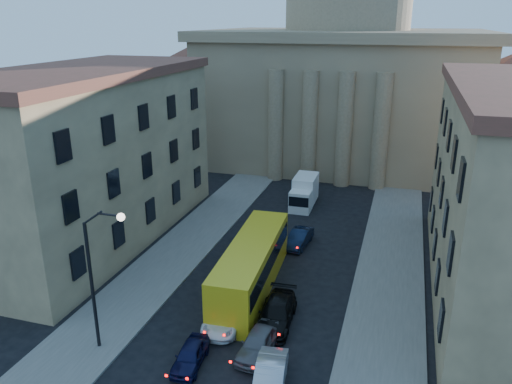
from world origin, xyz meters
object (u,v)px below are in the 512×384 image
Objects in this scene: car_left_near at (190,355)px; car_right_near at (270,377)px; box_truck at (304,193)px; city_bus at (252,264)px; street_lamp at (98,269)px.

car_left_near is 0.82× the size of car_right_near.
box_truck is at bearing 90.27° from car_right_near.
box_truck reaches higher than car_left_near.
city_bus is at bearing 80.03° from car_left_near.
car_right_near is 27.55m from box_truck.
street_lamp reaches higher than box_truck.
car_left_near is 9.17m from city_bus.
street_lamp is at bearing -103.56° from box_truck.
box_truck is at bearing 86.58° from city_bus.
street_lamp reaches higher than city_bus.
car_right_near is at bearing -82.54° from box_truck.
street_lamp is 0.70× the size of city_bus.
car_right_near is at bearing -12.30° from car_left_near.
city_bus is 2.32× the size of box_truck.
car_left_near is at bearing -92.56° from box_truck.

